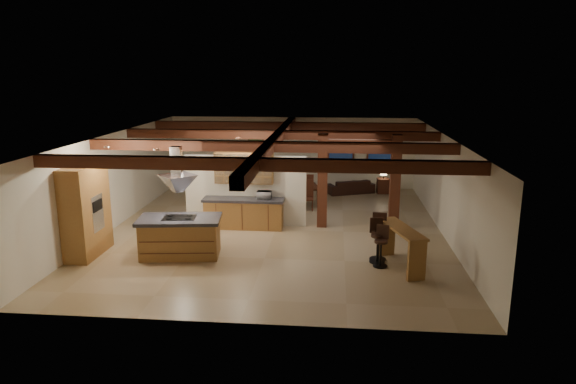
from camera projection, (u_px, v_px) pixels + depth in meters
The scene contains 23 objects.
ground at pixel (276, 230), 15.72m from camera, with size 12.00×12.00×0.00m, color tan.
room_walls at pixel (275, 173), 15.31m from camera, with size 12.00×12.00×12.00m.
ceiling_beams at pixel (275, 140), 15.08m from camera, with size 10.00×12.00×0.28m.
timber_posts at pixel (359, 172), 15.57m from camera, with size 2.50×0.30×2.90m.
partition_wall at pixel (246, 190), 16.04m from camera, with size 3.80×0.18×2.20m, color beige.
pantry_cabinet at pixel (86, 211), 13.34m from camera, with size 0.67×1.60×2.40m.
back_counter at pixel (244, 213), 15.80m from camera, with size 2.50×0.66×0.94m.
upper_display_cabinet at pixel (244, 168), 15.68m from camera, with size 1.80×0.36×0.95m.
range_hood at pixel (178, 190), 13.11m from camera, with size 1.10×1.10×1.40m.
back_windows at pixel (361, 153), 20.87m from camera, with size 2.70×0.07×1.70m.
framed_art at pixel (256, 146), 21.21m from camera, with size 0.65×0.05×0.85m.
recessed_cans at pixel (170, 144), 13.41m from camera, with size 3.16×2.46×0.03m.
kitchen_island at pixel (180, 236), 13.40m from camera, with size 2.24×1.37×1.05m.
dining_table at pixel (291, 196), 18.48m from camera, with size 1.98×1.10×0.70m, color #3E1D0F.
sofa at pixel (350, 186), 20.37m from camera, with size 1.84×0.72×0.54m, color black.
microwave at pixel (264, 195), 15.61m from camera, with size 0.43×0.29×0.24m, color #B7B7BC.
bar_counter at pixel (401, 241), 12.59m from camera, with size 1.05×1.99×1.02m.
side_table at pixel (383, 186), 20.36m from camera, with size 0.47×0.47×0.59m, color #411B10.
table_lamp at pixel (384, 173), 20.24m from camera, with size 0.27×0.27×0.32m.
bar_stool_a at pixel (381, 246), 12.68m from camera, with size 0.38×0.39×1.04m.
bar_stool_b at pixel (379, 236), 13.12m from camera, with size 0.42×0.44×1.21m.
bar_stool_c at pixel (377, 240), 12.96m from camera, with size 0.41×0.42×1.13m.
dining_chairs at pixel (291, 191), 18.43m from camera, with size 1.68×1.68×1.06m.
Camera 1 is at (1.76, -14.93, 4.76)m, focal length 32.00 mm.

